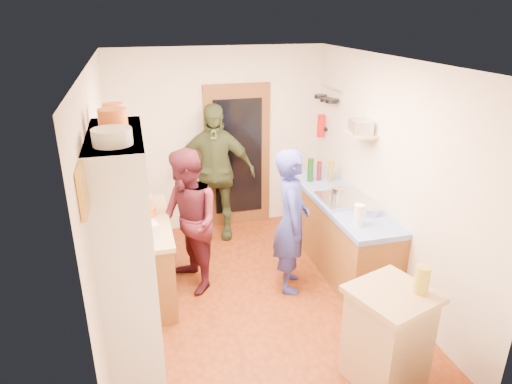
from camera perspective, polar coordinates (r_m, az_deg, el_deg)
name	(u,v)px	position (r m, az deg, el deg)	size (l,w,h in m)	color
floor	(256,298)	(5.34, 0.05, -13.06)	(3.00, 4.00, 0.02)	maroon
ceiling	(256,60)	(4.39, 0.06, 16.18)	(3.00, 4.00, 0.02)	silver
wall_back	(220,141)	(6.57, -4.54, 6.41)	(3.00, 0.02, 2.60)	silver
wall_front	(338,304)	(3.04, 10.26, -13.60)	(3.00, 0.02, 2.60)	silver
wall_left	(104,206)	(4.58, -18.49, -1.71)	(0.02, 4.00, 2.60)	silver
wall_right	(387,178)	(5.28, 16.08, 1.69)	(0.02, 4.00, 2.60)	silver
door_frame	(238,157)	(6.65, -2.29, 4.41)	(0.95, 0.06, 2.10)	brown
door_glass	(238,158)	(6.62, -2.22, 4.32)	(0.70, 0.02, 1.70)	black
hutch_body	(130,264)	(3.94, -15.53, -8.62)	(0.40, 1.20, 2.20)	white
hutch_top_shelf	(114,136)	(3.53, -17.29, 6.69)	(0.40, 1.14, 0.04)	white
plate_stack	(112,137)	(3.22, -17.54, 6.61)	(0.27, 0.27, 0.11)	white
orange_pot_a	(113,120)	(3.58, -17.46, 8.57)	(0.21, 0.21, 0.17)	orange
orange_pot_b	(114,113)	(3.88, -17.34, 9.44)	(0.17, 0.17, 0.15)	orange
left_counter_base	(144,259)	(5.36, -13.86, -8.12)	(0.60, 1.40, 0.85)	brown
left_counter_top	(140,223)	(5.15, -14.31, -3.77)	(0.64, 1.44, 0.05)	tan
toaster	(146,233)	(4.65, -13.64, -5.02)	(0.24, 0.16, 0.18)	white
kettle	(135,223)	(4.91, -14.94, -3.73)	(0.15, 0.15, 0.17)	white
orange_bowl	(146,211)	(5.24, -13.56, -2.35)	(0.22, 0.22, 0.10)	orange
chopping_board	(140,198)	(5.71, -14.34, -0.76)	(0.30, 0.22, 0.03)	tan
right_counter_base	(337,232)	(5.89, 10.15, -4.97)	(0.60, 2.20, 0.84)	brown
right_counter_top	(340,200)	(5.70, 10.45, -0.94)	(0.62, 2.22, 0.06)	#0536BE
hob	(344,199)	(5.59, 10.95, -0.89)	(0.55, 0.58, 0.04)	silver
pot_on_hob	(339,192)	(5.57, 10.39, -0.02)	(0.19, 0.19, 0.12)	silver
bottle_a	(310,170)	(6.11, 6.82, 2.74)	(0.08, 0.08, 0.31)	#143F14
bottle_b	(319,171)	(6.18, 7.90, 2.62)	(0.06, 0.06, 0.26)	#591419
bottle_c	(331,171)	(6.15, 9.35, 2.60)	(0.07, 0.07, 0.29)	olive
paper_towel	(359,215)	(4.95, 12.75, -2.86)	(0.11, 0.11, 0.24)	white
mixing_bowl	(369,210)	(5.28, 13.92, -2.24)	(0.24, 0.24, 0.09)	silver
island_base	(387,339)	(4.24, 16.07, -17.28)	(0.55, 0.55, 0.86)	tan
island_top	(393,294)	(3.97, 16.76, -12.15)	(0.62, 0.62, 0.05)	tan
cutting_board	(384,292)	(3.96, 15.74, -11.97)	(0.35, 0.28, 0.02)	white
oil_jar	(422,280)	(3.96, 20.05, -10.24)	(0.12, 0.12, 0.24)	#AD9E2D
pan_rail	(331,89)	(6.39, 9.41, 12.63)	(0.02, 0.02, 0.65)	silver
pan_hang_a	(332,101)	(6.23, 9.48, 11.18)	(0.18, 0.18, 0.05)	black
pan_hang_b	(326,100)	(6.41, 8.73, 11.34)	(0.16, 0.16, 0.05)	black
pan_hang_c	(320,96)	(6.59, 8.04, 11.75)	(0.17, 0.17, 0.05)	black
wall_shelf	(360,134)	(5.47, 12.88, 7.09)	(0.26, 0.42, 0.03)	tan
radio	(361,126)	(5.45, 12.96, 8.00)	(0.22, 0.30, 0.15)	silver
ext_bracket	(325,129)	(6.67, 8.56, 7.79)	(0.06, 0.10, 0.04)	black
fire_extinguisher	(321,126)	(6.63, 8.10, 8.19)	(0.11, 0.11, 0.32)	red
picture_frame	(83,191)	(2.87, -20.85, 0.07)	(0.03, 0.25, 0.30)	gold
person_hob	(294,222)	(5.11, 4.81, -3.79)	(0.61, 0.40, 1.68)	navy
person_left	(189,221)	(5.20, -8.36, -3.56)	(0.81, 0.63, 1.67)	#44141F
person_back	(215,172)	(6.31, -5.11, 2.46)	(1.12, 0.47, 1.91)	#333D21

